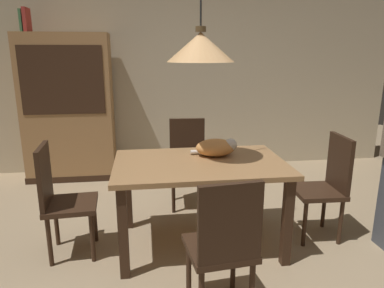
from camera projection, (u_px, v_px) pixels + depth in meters
name	position (u px, v px, depth m)	size (l,w,h in m)	color
ground	(199.00, 272.00, 2.70)	(10.00, 10.00, 0.00)	tan
back_wall	(170.00, 65.00, 4.88)	(6.40, 0.10, 2.90)	beige
dining_table	(200.00, 173.00, 2.94)	(1.40, 0.90, 0.75)	#A87A4C
chair_near_front	(224.00, 243.00, 2.13)	(0.44, 0.44, 0.93)	#382316
chair_right_side	(326.00, 183.00, 3.12)	(0.42, 0.42, 0.93)	#382316
chair_far_back	(188.00, 158.00, 3.82)	(0.43, 0.43, 0.93)	#382316
chair_left_side	(60.00, 196.00, 2.82)	(0.43, 0.43, 0.93)	#382316
cat_sleeping	(217.00, 147.00, 3.06)	(0.39, 0.23, 0.16)	#E59951
pendant_lamp	(201.00, 47.00, 2.68)	(0.52, 0.52, 1.30)	#E0A86B
hutch_bookcase	(69.00, 111.00, 4.53)	(1.12, 0.45, 1.85)	#A87A4C
book_green_slim	(23.00, 21.00, 4.20)	(0.03, 0.20, 0.26)	#427A4C
book_red_tall	(27.00, 20.00, 4.20)	(0.04, 0.22, 0.28)	#B73833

